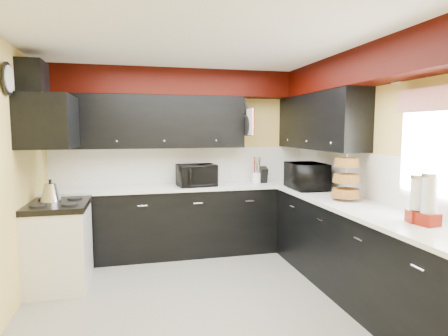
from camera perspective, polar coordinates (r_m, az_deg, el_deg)
The scene contains 35 objects.
ground at distance 3.96m, azimuth -2.37°, elevation -19.55°, with size 3.60×3.60×0.00m, color gray.
wall_back at distance 5.37m, azimuth -6.15°, elevation 1.06°, with size 3.60×0.06×2.50m, color #E0C666.
wall_right at distance 4.32m, azimuth 21.68°, elevation -0.49°, with size 0.06×3.60×2.50m, color #E0C666.
wall_left at distance 3.71m, azimuth -30.94°, elevation -1.91°, with size 0.06×3.60×2.50m, color #E0C666.
ceiling at distance 3.66m, azimuth -2.54°, elevation 18.52°, with size 3.60×3.60×0.06m, color white.
cab_back at distance 5.20m, azimuth -5.63°, elevation -8.03°, with size 3.60×0.60×0.90m, color black.
cab_right at distance 4.08m, azimuth 20.19°, elevation -12.33°, with size 0.60×3.00×0.90m, color black.
counter_back at distance 5.11m, azimuth -5.68°, elevation -2.91°, with size 3.62×0.64×0.04m, color white.
counter_right at distance 3.96m, azimuth 20.43°, elevation -5.84°, with size 0.64×3.02×0.04m, color white.
splash_back at distance 5.36m, azimuth -6.13°, elevation 0.41°, with size 3.60×0.02×0.50m, color white.
splash_right at distance 4.32m, azimuth 21.54°, elevation -1.29°, with size 0.02×3.60×0.50m, color white.
upper_back at distance 5.14m, azimuth -11.55°, elevation 6.90°, with size 2.60×0.35×0.70m, color black.
upper_right at distance 4.98m, azimuth 14.24°, elevation 6.87°, with size 0.35×1.80×0.70m, color black.
soffit_back at distance 5.21m, azimuth -6.02°, elevation 12.76°, with size 3.60×0.36×0.35m, color black.
soffit_right at distance 4.09m, azimuth 21.63°, elevation 14.28°, with size 0.36×3.24×0.35m, color black.
stove at distance 4.52m, azimuth -23.79°, elevation -10.95°, with size 0.60×0.75×0.86m, color white.
cooktop at distance 4.41m, azimuth -24.04°, elevation -5.20°, with size 0.62×0.77×0.06m, color black.
hood at distance 4.34m, azimuth -25.18°, elevation 6.40°, with size 0.50×0.78×0.55m, color black.
hood_duct at distance 4.40m, azimuth -27.12°, elevation 11.79°, with size 0.24×0.40×0.40m, color black.
window at distance 3.59m, azimuth 29.95°, elevation 2.73°, with size 0.03×0.86×0.96m, color white, non-canonical shape.
valance at distance 3.56m, azimuth 29.63°, elevation 9.17°, with size 0.04×0.88×0.20m, color red.
pan_top at distance 5.28m, azimuth 3.08°, elevation 9.15°, with size 0.03×0.22×0.40m, color black, non-canonical shape.
pan_mid at distance 5.15m, azimuth 3.48°, elevation 6.44°, with size 0.03×0.28×0.46m, color black, non-canonical shape.
pan_low at distance 5.40m, azimuth 2.67°, elevation 6.10°, with size 0.03×0.24×0.42m, color black, non-canonical shape.
cut_board at distance 5.04m, azimuth 4.00°, elevation 7.02°, with size 0.03×0.26×0.35m, color white.
baskets at distance 4.22m, azimuth 18.14°, elevation -1.48°, with size 0.27×0.27×0.50m, color brown, non-canonical shape.
clock at distance 3.94m, azimuth -30.11°, elevation 11.69°, with size 0.03×0.30×0.30m, color black, non-canonical shape.
deco_plate at distance 4.04m, azimuth 24.81°, elevation 13.20°, with size 0.03×0.24×0.24m, color white, non-canonical shape.
toaster_oven at distance 5.05m, azimuth -4.17°, elevation -1.10°, with size 0.50×0.42×0.29m, color black.
microwave at distance 4.90m, azimuth 12.51°, elevation -1.19°, with size 0.60×0.41×0.33m, color black.
utensil_crock at distance 5.38m, azimuth 5.05°, elevation -1.48°, with size 0.13×0.13×0.14m, color white.
knife_block at distance 5.37m, azimuth 5.99°, elevation -1.07°, with size 0.10×0.14×0.22m, color black.
kettle at distance 4.50m, azimuth -24.91°, elevation -3.39°, with size 0.21×0.21×0.19m, color #ABACB0, non-canonical shape.
dispenser_a at distance 3.44m, azimuth 27.34°, elevation -4.48°, with size 0.13×0.13×0.36m, color #5C0E13, non-canonical shape.
dispenser_b at distance 3.37m, azimuth 28.74°, elevation -4.46°, with size 0.14×0.14×0.39m, color maroon, non-canonical shape.
Camera 1 is at (-0.69, -3.51, 1.70)m, focal length 30.00 mm.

